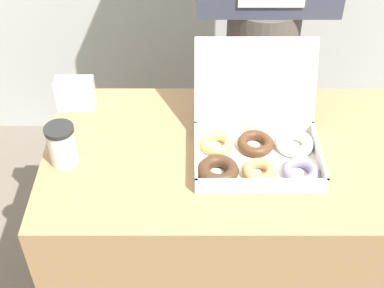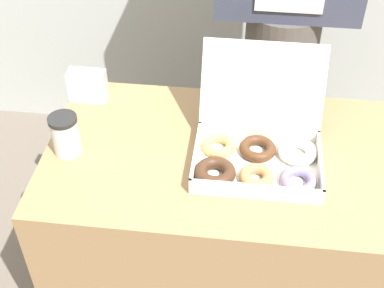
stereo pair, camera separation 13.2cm
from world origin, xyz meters
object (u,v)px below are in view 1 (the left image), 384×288
object	(u,v)px
donut_box	(256,145)
coffee_cup	(61,145)
napkin_holder	(74,94)
person_customer	(264,9)

from	to	relation	value
donut_box	coffee_cup	world-z (taller)	donut_box
donut_box	napkin_holder	size ratio (longest dim) A/B	3.06
coffee_cup	donut_box	bearing A→B (deg)	2.39
donut_box	napkin_holder	xyz separation A→B (m)	(-0.54, 0.23, 0.01)
coffee_cup	person_customer	xyz separation A→B (m)	(0.60, 0.54, 0.13)
coffee_cup	person_customer	size ratio (longest dim) A/B	0.07
donut_box	person_customer	size ratio (longest dim) A/B	0.21
donut_box	coffee_cup	xyz separation A→B (m)	(-0.53, -0.02, 0.02)
napkin_holder	person_customer	bearing A→B (deg)	25.19
donut_box	coffee_cup	distance (m)	0.53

